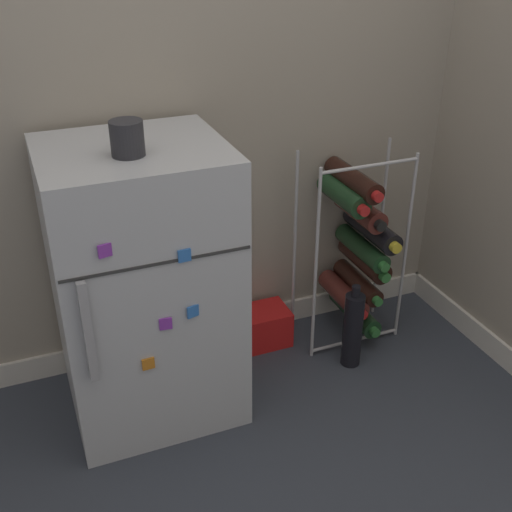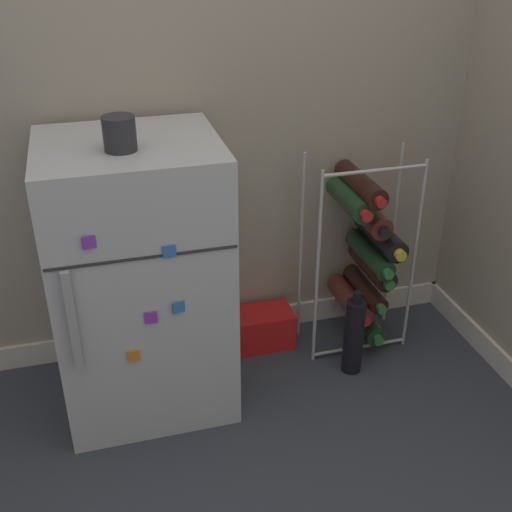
{
  "view_description": "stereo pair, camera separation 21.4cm",
  "coord_description": "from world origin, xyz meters",
  "px_view_note": "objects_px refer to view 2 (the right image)",
  "views": [
    {
      "loc": [
        -0.7,
        -1.39,
        1.47
      ],
      "look_at": [
        0.0,
        0.36,
        0.45
      ],
      "focal_mm": 45.0,
      "sensor_mm": 36.0,
      "label": 1
    },
    {
      "loc": [
        -0.5,
        -1.45,
        1.47
      ],
      "look_at": [
        0.0,
        0.36,
        0.45
      ],
      "focal_mm": 45.0,
      "sensor_mm": 36.0,
      "label": 2
    }
  ],
  "objects_px": {
    "loose_bottle_floor": "(354,336)",
    "fridge_top_cup": "(120,134)",
    "mini_fridge": "(140,279)",
    "wine_rack": "(364,252)",
    "soda_box": "(263,327)"
  },
  "relations": [
    {
      "from": "soda_box",
      "to": "fridge_top_cup",
      "type": "xyz_separation_m",
      "value": [
        -0.47,
        -0.23,
        0.87
      ]
    },
    {
      "from": "mini_fridge",
      "to": "wine_rack",
      "type": "xyz_separation_m",
      "value": [
        0.81,
        0.1,
        -0.07
      ]
    },
    {
      "from": "mini_fridge",
      "to": "loose_bottle_floor",
      "type": "xyz_separation_m",
      "value": [
        0.71,
        -0.08,
        -0.3
      ]
    },
    {
      "from": "fridge_top_cup",
      "to": "loose_bottle_floor",
      "type": "height_order",
      "value": "fridge_top_cup"
    },
    {
      "from": "soda_box",
      "to": "fridge_top_cup",
      "type": "distance_m",
      "value": 1.01
    },
    {
      "from": "wine_rack",
      "to": "soda_box",
      "type": "bearing_deg",
      "value": 169.72
    },
    {
      "from": "soda_box",
      "to": "fridge_top_cup",
      "type": "relative_size",
      "value": 2.36
    },
    {
      "from": "soda_box",
      "to": "loose_bottle_floor",
      "type": "distance_m",
      "value": 0.36
    },
    {
      "from": "fridge_top_cup",
      "to": "loose_bottle_floor",
      "type": "distance_m",
      "value": 1.08
    },
    {
      "from": "loose_bottle_floor",
      "to": "fridge_top_cup",
      "type": "bearing_deg",
      "value": 179.06
    },
    {
      "from": "mini_fridge",
      "to": "fridge_top_cup",
      "type": "bearing_deg",
      "value": -106.39
    },
    {
      "from": "mini_fridge",
      "to": "loose_bottle_floor",
      "type": "distance_m",
      "value": 0.78
    },
    {
      "from": "mini_fridge",
      "to": "wine_rack",
      "type": "distance_m",
      "value": 0.82
    },
    {
      "from": "soda_box",
      "to": "fridge_top_cup",
      "type": "height_order",
      "value": "fridge_top_cup"
    },
    {
      "from": "wine_rack",
      "to": "fridge_top_cup",
      "type": "height_order",
      "value": "fridge_top_cup"
    }
  ]
}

